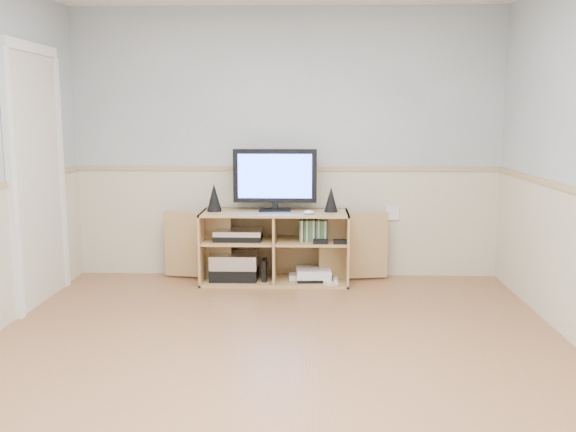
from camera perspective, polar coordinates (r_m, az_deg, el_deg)
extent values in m
cube|color=#AC794C|center=(4.07, -1.30, -13.09)|extent=(4.00, 4.50, 0.02)
cube|color=silver|center=(6.04, -0.12, 6.42)|extent=(4.00, 0.02, 2.50)
cube|color=silver|center=(1.55, -6.19, -1.16)|extent=(4.00, 0.02, 2.50)
cube|color=beige|center=(6.10, -0.13, -0.64)|extent=(4.00, 0.01, 1.00)
cube|color=tan|center=(6.03, -0.13, 4.22)|extent=(4.00, 0.02, 0.04)
cube|color=beige|center=(5.55, -21.42, 2.98)|extent=(0.03, 0.82, 2.00)
cube|color=tan|center=(5.94, -1.17, -5.74)|extent=(1.33, 0.50, 0.02)
cube|color=tan|center=(5.81, -1.19, 0.27)|extent=(1.33, 0.50, 0.02)
cube|color=tan|center=(5.94, -7.52, -2.70)|extent=(0.02, 0.50, 0.65)
cube|color=tan|center=(5.87, 5.25, -2.80)|extent=(0.02, 0.50, 0.65)
cube|color=tan|center=(6.11, -1.05, -2.31)|extent=(1.33, 0.02, 0.65)
cube|color=tan|center=(5.87, -1.18, -2.77)|extent=(0.02, 0.48, 0.61)
cube|color=tan|center=(5.89, -4.42, -2.21)|extent=(0.64, 0.46, 0.02)
cube|color=tan|center=(5.85, 2.09, -2.26)|extent=(0.64, 0.46, 0.02)
cube|color=tan|center=(6.02, -8.03, -2.56)|extent=(0.64, 0.13, 0.61)
cube|color=tan|center=(5.94, 5.84, -2.67)|extent=(0.64, 0.13, 0.61)
cube|color=black|center=(5.86, -1.16, 0.54)|extent=(0.28, 0.18, 0.02)
cube|color=black|center=(5.86, -1.16, 0.93)|extent=(0.05, 0.04, 0.06)
cube|color=black|center=(5.82, -1.17, 3.59)|extent=(0.76, 0.05, 0.49)
cube|color=#305DFF|center=(5.80, -1.18, 3.56)|extent=(0.67, 0.01, 0.40)
cone|color=black|center=(5.87, -6.58, 1.64)|extent=(0.14, 0.14, 0.25)
cone|color=black|center=(5.81, 3.85, 1.49)|extent=(0.12, 0.12, 0.23)
cube|color=silver|center=(5.67, -1.11, 0.22)|extent=(0.32, 0.16, 0.01)
ellipsoid|color=white|center=(5.66, 1.88, 0.32)|extent=(0.11, 0.09, 0.04)
cube|color=black|center=(5.96, -4.77, -5.09)|extent=(0.43, 0.32, 0.11)
cube|color=silver|center=(5.93, -4.79, -3.96)|extent=(0.43, 0.32, 0.13)
cube|color=black|center=(5.88, -4.43, -1.88)|extent=(0.43, 0.30, 0.05)
cube|color=silver|center=(5.87, -4.43, -1.42)|extent=(0.43, 0.30, 0.05)
cube|color=black|center=(5.87, -2.11, -4.82)|extent=(0.04, 0.14, 0.20)
cube|color=white|center=(5.96, 1.10, -5.38)|extent=(0.22, 0.17, 0.05)
cube|color=black|center=(5.91, 2.27, -5.58)|extent=(0.32, 0.26, 0.03)
cube|color=white|center=(5.90, 2.27, -5.06)|extent=(0.33, 0.28, 0.08)
cube|color=white|center=(5.84, 4.24, -5.78)|extent=(0.04, 0.14, 0.03)
cube|color=white|center=(5.99, 3.99, -5.39)|extent=(0.09, 0.15, 0.03)
cube|color=#3F8C3F|center=(5.81, 2.29, -1.28)|extent=(0.26, 0.13, 0.19)
cube|color=white|center=(6.12, 9.27, 0.22)|extent=(0.12, 0.03, 0.12)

